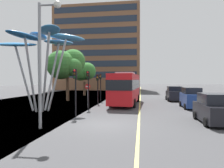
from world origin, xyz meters
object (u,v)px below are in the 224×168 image
Objects in this scene: traffic_light_kerb_far at (88,82)px; street_lamp at (44,48)px; traffic_light_island_mid at (98,82)px; car_parked_near at (215,109)px; traffic_light_kerb_near at (75,82)px; car_parked_far at (174,94)px; no_entry_sign at (88,92)px; traffic_light_opposite at (100,81)px; leaf_sculpture at (41,43)px; car_parked_mid at (191,98)px; red_bus at (126,87)px.

street_lamp is at bearing -93.33° from traffic_light_kerb_far.
traffic_light_island_mid is 14.06m from car_parked_near.
traffic_light_kerb_near is at bearing -89.53° from traffic_light_kerb_far.
car_parked_far is 1.53× the size of no_entry_sign.
car_parked_far is (10.16, 2.17, -1.78)m from traffic_light_opposite.
car_parked_near is 0.53× the size of street_lamp.
traffic_light_island_mid reaches higher than no_entry_sign.
car_parked_far is at bearing 43.93° from traffic_light_kerb_far.
no_entry_sign is at bearing 37.63° from leaf_sculpture.
leaf_sculpture is at bearing 150.89° from traffic_light_kerb_near.
traffic_light_kerb_far reaches higher than car_parked_mid.
traffic_light_island_mid is at bearing 90.01° from traffic_light_kerb_far.
traffic_light_island_mid is 2.97m from traffic_light_opposite.
car_parked_near is at bearing 16.26° from street_lamp.
traffic_light_kerb_far is at bearing -167.72° from car_parked_mid.
street_lamp is (-0.23, -15.55, 2.10)m from traffic_light_opposite.
car_parked_near is (10.23, -0.99, -1.82)m from traffic_light_kerb_near.
traffic_light_island_mid reaches higher than car_parked_mid.
no_entry_sign reaches higher than car_parked_far.
red_bus reaches higher than no_entry_sign.
car_parked_mid is at bearing 5.80° from no_entry_sign.
car_parked_near is 1.07× the size of car_parked_mid.
red_bus is 10.68m from leaf_sculpture.
traffic_light_kerb_far is 13.87m from car_parked_far.
red_bus is at bearing -141.75° from car_parked_far.
car_parked_mid is 0.98× the size of car_parked_far.
red_bus is 8.31m from car_parked_far.
traffic_light_kerb_near is at bearing -85.64° from no_entry_sign.
traffic_light_opposite reaches higher than car_parked_far.
car_parked_far is at bearing 54.02° from traffic_light_kerb_near.
leaf_sculpture is 2.46× the size of traffic_light_island_mid.
traffic_light_kerb_near reaches higher than car_parked_far.
car_parked_mid is (10.74, -5.09, -1.73)m from traffic_light_opposite.
car_parked_mid is 1.50× the size of no_entry_sign.
no_entry_sign is at bearing 94.36° from traffic_light_kerb_near.
car_parked_far is at bearing 38.74° from leaf_sculpture.
traffic_light_kerb_near reaches higher than no_entry_sign.
no_entry_sign is at bearing -174.20° from car_parked_mid.
no_entry_sign is at bearing 89.33° from street_lamp.
no_entry_sign is (-10.63, 6.23, 0.74)m from car_parked_near.
car_parked_near is 14.59m from car_parked_far.
traffic_light_kerb_near is (-3.40, -8.50, 0.68)m from red_bus.
red_bus reaches higher than traffic_light_kerb_near.
car_parked_far is at bearing 39.15° from no_entry_sign.
car_parked_mid is (7.05, -2.16, -1.07)m from red_bus.
street_lamp reaches higher than red_bus.
red_bus is 3.84× the size of no_entry_sign.
street_lamp reaches higher than no_entry_sign.
red_bus is at bearing 39.16° from leaf_sculpture.
red_bus reaches higher than traffic_light_island_mid.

